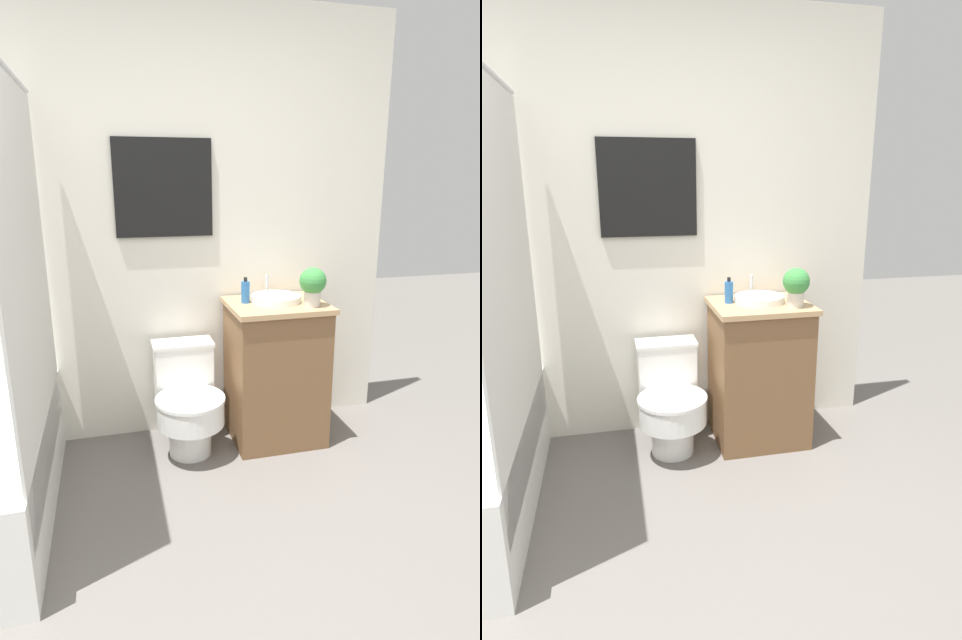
{
  "view_description": "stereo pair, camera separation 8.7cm",
  "coord_description": "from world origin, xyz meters",
  "views": [
    {
      "loc": [
        -0.14,
        -1.09,
        1.55
      ],
      "look_at": [
        0.51,
        1.39,
        0.82
      ],
      "focal_mm": 28.0,
      "sensor_mm": 36.0,
      "label": 1
    },
    {
      "loc": [
        -0.06,
        -1.11,
        1.55
      ],
      "look_at": [
        0.51,
        1.39,
        0.82
      ],
      "focal_mm": 28.0,
      "sensor_mm": 36.0,
      "label": 2
    }
  ],
  "objects": [
    {
      "name": "wall_back",
      "position": [
        0.0,
        1.86,
        1.26
      ],
      "size": [
        3.14,
        0.07,
        2.5
      ],
      "color": "silver",
      "rests_on": "ground_plane"
    },
    {
      "name": "toilet",
      "position": [
        0.24,
        1.56,
        0.31
      ],
      "size": [
        0.39,
        0.53,
        0.62
      ],
      "color": "white",
      "rests_on": "ground_plane"
    },
    {
      "name": "vanity",
      "position": [
        0.78,
        1.58,
        0.43
      ],
      "size": [
        0.56,
        0.5,
        0.86
      ],
      "color": "brown",
      "rests_on": "ground_plane"
    },
    {
      "name": "sink",
      "position": [
        0.78,
        1.6,
        0.88
      ],
      "size": [
        0.29,
        0.33,
        0.13
      ],
      "color": "white",
      "rests_on": "vanity"
    },
    {
      "name": "soap_bottle",
      "position": [
        0.6,
        1.62,
        0.92
      ],
      "size": [
        0.05,
        0.05,
        0.15
      ],
      "color": "#2D6BB2",
      "rests_on": "vanity"
    },
    {
      "name": "potted_plant",
      "position": [
        0.95,
        1.45,
        0.98
      ],
      "size": [
        0.15,
        0.15,
        0.22
      ],
      "color": "beige",
      "rests_on": "vanity"
    }
  ]
}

